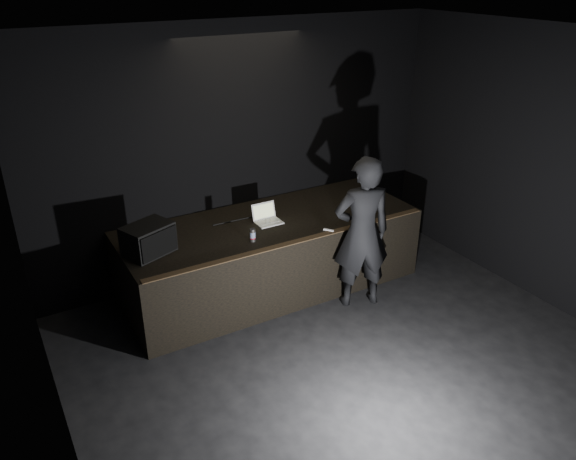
% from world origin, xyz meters
% --- Properties ---
extents(ground, '(7.00, 7.00, 0.00)m').
position_xyz_m(ground, '(0.00, 0.00, 0.00)').
color(ground, black).
rests_on(ground, ground).
extents(room_walls, '(6.10, 7.10, 3.52)m').
position_xyz_m(room_walls, '(0.00, 0.00, 2.02)').
color(room_walls, black).
rests_on(room_walls, ground).
extents(stage_riser, '(4.00, 1.50, 1.00)m').
position_xyz_m(stage_riser, '(0.00, 2.73, 0.50)').
color(stage_riser, black).
rests_on(stage_riser, ground).
extents(riser_lip, '(3.92, 0.10, 0.01)m').
position_xyz_m(riser_lip, '(0.00, 2.02, 1.01)').
color(riser_lip, brown).
rests_on(riser_lip, stage_riser).
extents(stage_monitor, '(0.65, 0.57, 0.37)m').
position_xyz_m(stage_monitor, '(-1.67, 2.63, 1.18)').
color(stage_monitor, black).
rests_on(stage_monitor, stage_riser).
extents(cable, '(0.93, 0.04, 0.02)m').
position_xyz_m(cable, '(-0.26, 2.95, 1.01)').
color(cable, black).
rests_on(cable, stage_riser).
extents(laptop, '(0.34, 0.30, 0.23)m').
position_xyz_m(laptop, '(-0.04, 2.74, 1.06)').
color(laptop, silver).
rests_on(laptop, stage_riser).
extents(beer_can, '(0.07, 0.07, 0.17)m').
position_xyz_m(beer_can, '(-0.47, 2.30, 1.08)').
color(beer_can, silver).
rests_on(beer_can, stage_riser).
extents(plastic_cup, '(0.08, 0.08, 0.10)m').
position_xyz_m(plastic_cup, '(-0.09, 2.61, 1.05)').
color(plastic_cup, white).
rests_on(plastic_cup, stage_riser).
extents(wii_remote, '(0.11, 0.13, 0.03)m').
position_xyz_m(wii_remote, '(0.51, 2.08, 1.01)').
color(wii_remote, white).
rests_on(wii_remote, stage_riser).
extents(person, '(0.86, 0.69, 2.04)m').
position_xyz_m(person, '(0.82, 1.78, 1.02)').
color(person, black).
rests_on(person, ground).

